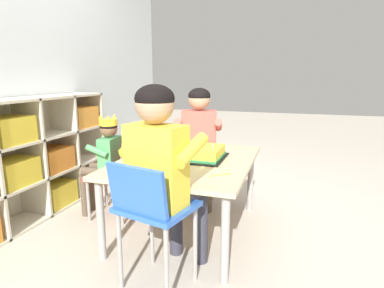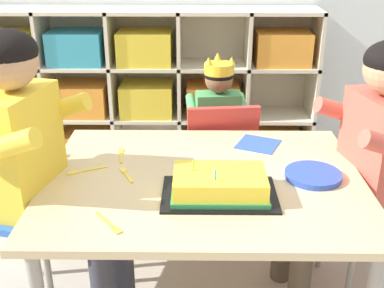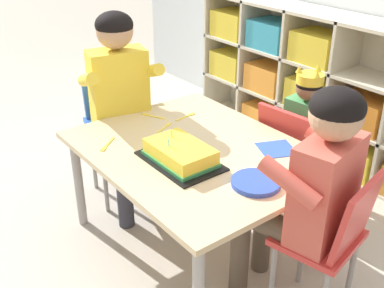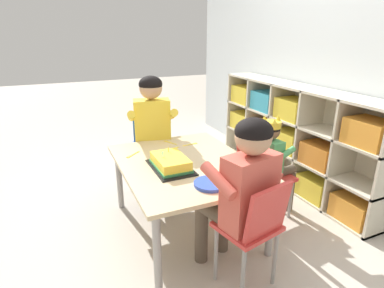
{
  "view_description": "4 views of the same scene",
  "coord_description": "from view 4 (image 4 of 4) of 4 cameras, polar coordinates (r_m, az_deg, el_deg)",
  "views": [
    {
      "loc": [
        -2.02,
        -0.68,
        1.11
      ],
      "look_at": [
        0.07,
        -0.01,
        0.63
      ],
      "focal_mm": 29.6,
      "sensor_mm": 36.0,
      "label": 1
    },
    {
      "loc": [
        -0.02,
        -1.53,
        1.34
      ],
      "look_at": [
        -0.04,
        0.01,
        0.66
      ],
      "focal_mm": 45.42,
      "sensor_mm": 36.0,
      "label": 2
    },
    {
      "loc": [
        1.53,
        -1.2,
        1.57
      ],
      "look_at": [
        -0.04,
        0.0,
        0.55
      ],
      "focal_mm": 44.82,
      "sensor_mm": 36.0,
      "label": 3
    },
    {
      "loc": [
        1.89,
        -0.79,
        1.41
      ],
      "look_at": [
        -0.05,
        0.07,
        0.65
      ],
      "focal_mm": 29.5,
      "sensor_mm": 36.0,
      "label": 4
    }
  ],
  "objects": [
    {
      "name": "guest_at_table_side",
      "position": [
        1.76,
        9.03,
        -7.32
      ],
      "size": [
        0.46,
        0.45,
        1.01
      ],
      "rotation": [
        0.0,
        0.0,
        -1.36
      ],
      "color": "#D15647",
      "rests_on": "ground"
    },
    {
      "name": "activity_table",
      "position": [
        2.24,
        -1.2,
        -4.55
      ],
      "size": [
        1.13,
        0.88,
        0.54
      ],
      "color": "#D1B789",
      "rests_on": "ground"
    },
    {
      "name": "paper_napkin_square",
      "position": [
        2.16,
        8.3,
        -4.15
      ],
      "size": [
        0.21,
        0.21,
        0.0
      ],
      "primitive_type": "cube",
      "rotation": [
        0.0,
        0.0,
        -0.41
      ],
      "color": "#3356B7",
      "rests_on": "activity_table"
    },
    {
      "name": "fork_scattered_mid_table",
      "position": [
        2.61,
        -4.09,
        0.29
      ],
      "size": [
        0.14,
        0.07,
        0.0
      ],
      "rotation": [
        0.0,
        0.0,
        0.44
      ],
      "color": "yellow",
      "rests_on": "activity_table"
    },
    {
      "name": "storage_cubby_shelf",
      "position": [
        3.17,
        17.52,
        1.34
      ],
      "size": [
        1.98,
        0.3,
        0.95
      ],
      "color": "beige",
      "rests_on": "ground"
    },
    {
      "name": "classroom_chair_adult_side",
      "position": [
        2.83,
        -7.08,
        -0.22
      ],
      "size": [
        0.42,
        0.42,
        0.7
      ],
      "rotation": [
        0.0,
        0.0,
        1.34
      ],
      "color": "blue",
      "rests_on": "ground"
    },
    {
      "name": "classroom_chair_blue",
      "position": [
        2.5,
        12.33,
        -5.24
      ],
      "size": [
        0.38,
        0.39,
        0.64
      ],
      "rotation": [
        0.0,
        0.0,
        3.24
      ],
      "color": "red",
      "rests_on": "ground"
    },
    {
      "name": "paper_plate_stack",
      "position": [
        1.9,
        3.34,
        -7.2
      ],
      "size": [
        0.2,
        0.2,
        0.02
      ],
      "primitive_type": "cylinder",
      "color": "blue",
      "rests_on": "activity_table"
    },
    {
      "name": "classroom_back_wall",
      "position": [
        2.93,
        27.34,
        17.59
      ],
      "size": [
        5.02,
        0.1,
        2.81
      ],
      "primitive_type": "cube",
      "color": "silver",
      "rests_on": "ground"
    },
    {
      "name": "birthday_cake_on_tray",
      "position": [
        2.12,
        -3.91,
        -3.46
      ],
      "size": [
        0.38,
        0.24,
        0.12
      ],
      "color": "black",
      "rests_on": "activity_table"
    },
    {
      "name": "child_with_crown",
      "position": [
        2.52,
        14.48,
        -1.9
      ],
      "size": [
        0.31,
        0.31,
        0.82
      ],
      "rotation": [
        0.0,
        0.0,
        3.24
      ],
      "color": "#4C9E5B",
      "rests_on": "ground"
    },
    {
      "name": "fork_near_child_seat",
      "position": [
        2.56,
        -0.22,
        -0.05
      ],
      "size": [
        0.03,
        0.14,
        0.0
      ],
      "rotation": [
        0.0,
        0.0,
        4.86
      ],
      "color": "yellow",
      "rests_on": "activity_table"
    },
    {
      "name": "fork_beside_plate_stack",
      "position": [
        2.39,
        -10.72,
        -1.94
      ],
      "size": [
        0.1,
        0.12,
        0.0
      ],
      "rotation": [
        0.0,
        0.0,
        2.25
      ],
      "color": "yellow",
      "rests_on": "activity_table"
    },
    {
      "name": "ground",
      "position": [
        2.48,
        -1.11,
        -14.87
      ],
      "size": [
        16.0,
        16.0,
        0.0
      ],
      "primitive_type": "plane",
      "color": "#BCB2A3"
    },
    {
      "name": "fork_by_napkin",
      "position": [
        2.47,
        -3.37,
        -0.88
      ],
      "size": [
        0.07,
        0.12,
        0.0
      ],
      "rotation": [
        0.0,
        0.0,
        5.15
      ],
      "color": "yellow",
      "rests_on": "activity_table"
    },
    {
      "name": "adult_helper_seated",
      "position": [
        2.66,
        -7.11,
        3.33
      ],
      "size": [
        0.47,
        0.45,
        1.07
      ],
      "rotation": [
        0.0,
        0.0,
        1.34
      ],
      "color": "yellow",
      "rests_on": "ground"
    },
    {
      "name": "classroom_chair_guest_side",
      "position": [
        1.8,
        11.24,
        -14.38
      ],
      "size": [
        0.36,
        0.37,
        0.69
      ],
      "rotation": [
        0.0,
        0.0,
        -1.36
      ],
      "color": "red",
      "rests_on": "ground"
    }
  ]
}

